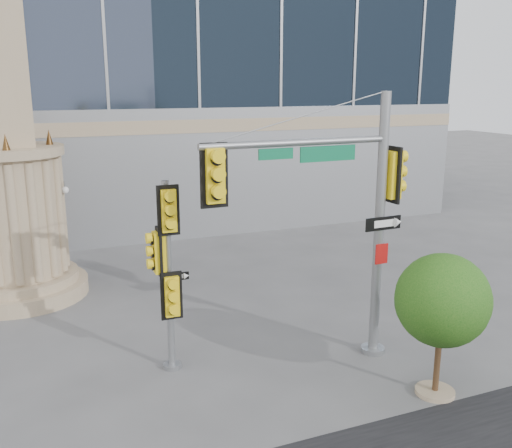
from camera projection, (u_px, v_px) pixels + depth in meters
name	position (u px, v px, depth m)	size (l,w,h in m)	color
ground	(296.00, 385.00, 13.69)	(120.00, 120.00, 0.00)	#545456
monument	(6.00, 133.00, 18.22)	(4.40, 4.40, 16.60)	tan
main_signal_pole	(339.00, 201.00, 13.90)	(5.35, 0.65, 6.88)	slate
secondary_signal_pole	(167.00, 263.00, 13.75)	(0.82, 0.62, 4.84)	slate
street_tree	(443.00, 304.00, 12.83)	(2.18, 2.13, 3.39)	tan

